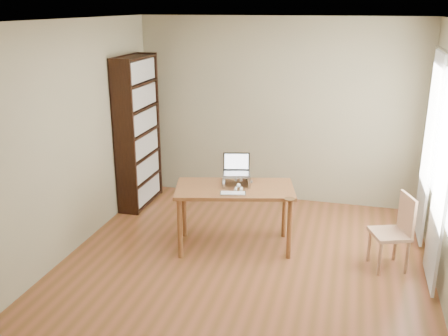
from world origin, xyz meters
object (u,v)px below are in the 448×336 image
(laptop, at_px, (238,168))
(desk, at_px, (235,196))
(chair, at_px, (396,231))
(bookshelf, at_px, (138,132))
(keyboard, at_px, (233,193))
(cat, at_px, (240,179))

(laptop, bearing_deg, desk, -103.91)
(chair, bearing_deg, bookshelf, 142.37)
(keyboard, xyz_separation_m, cat, (0.00, 0.33, 0.05))
(keyboard, bearing_deg, cat, 77.27)
(desk, xyz_separation_m, keyboard, (0.03, -0.22, 0.11))
(bookshelf, xyz_separation_m, laptop, (1.63, -0.86, -0.11))
(keyboard, distance_m, chair, 1.79)
(desk, relative_size, keyboard, 4.83)
(keyboard, bearing_deg, desk, 86.32)
(bookshelf, bearing_deg, laptop, -27.87)
(bookshelf, xyz_separation_m, chair, (3.42, -1.05, -0.60))
(laptop, distance_m, chair, 1.87)
(keyboard, xyz_separation_m, chair, (1.76, 0.17, -0.31))
(cat, bearing_deg, bookshelf, 140.62)
(keyboard, height_order, cat, cat)
(bookshelf, xyz_separation_m, keyboard, (1.66, -1.21, -0.29))
(desk, relative_size, laptop, 4.20)
(bookshelf, relative_size, laptop, 6.01)
(cat, relative_size, chair, 0.57)
(desk, height_order, keyboard, keyboard)
(bookshelf, bearing_deg, keyboard, -36.19)
(desk, height_order, chair, chair)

